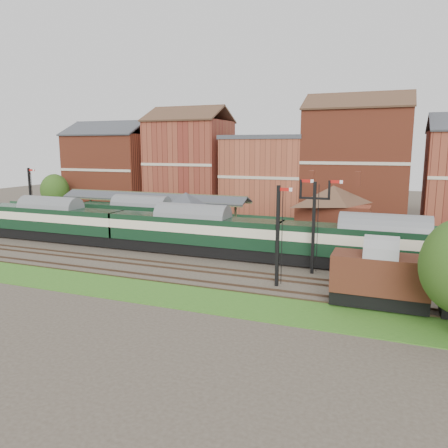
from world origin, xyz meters
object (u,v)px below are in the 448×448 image
(dmu_train, at_px, (193,231))
(platform_railcar, at_px, (142,217))
(semaphore_bracket, at_px, (314,221))
(goods_van_a, at_px, (380,276))
(signal_box, at_px, (186,218))

(dmu_train, xyz_separation_m, platform_railcar, (-10.11, 6.50, -0.09))
(semaphore_bracket, xyz_separation_m, dmu_train, (-12.70, 2.50, -2.16))
(platform_railcar, xyz_separation_m, goods_van_a, (28.46, -15.50, -0.19))
(dmu_train, bearing_deg, semaphore_bracket, -11.14)
(platform_railcar, distance_m, goods_van_a, 32.41)
(semaphore_bracket, relative_size, dmu_train, 0.15)
(signal_box, relative_size, platform_railcar, 0.34)
(dmu_train, bearing_deg, signal_box, 125.79)
(platform_railcar, bearing_deg, goods_van_a, -28.57)
(dmu_train, bearing_deg, goods_van_a, -26.11)
(semaphore_bracket, height_order, platform_railcar, semaphore_bracket)
(semaphore_bracket, bearing_deg, platform_railcar, 158.46)
(signal_box, height_order, platform_railcar, signal_box)
(goods_van_a, bearing_deg, platform_railcar, 151.43)
(signal_box, xyz_separation_m, goods_van_a, (20.70, -12.25, -1.00))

